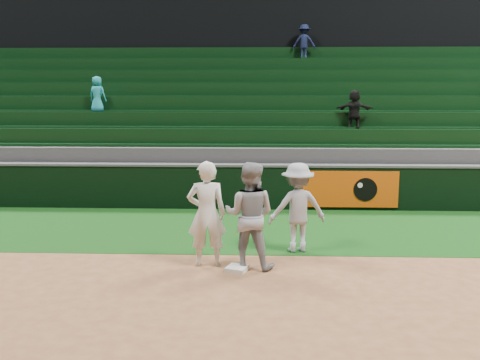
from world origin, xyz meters
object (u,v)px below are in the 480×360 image
at_px(first_baseman, 207,214).
at_px(baserunner, 250,215).
at_px(base_coach, 297,208).
at_px(first_base, 237,269).

relative_size(first_baseman, baserunner, 1.00).
relative_size(first_baseman, base_coach, 1.09).
xyz_separation_m(first_baseman, base_coach, (1.76, 0.96, -0.08)).
relative_size(first_base, baserunner, 0.18).
bearing_deg(base_coach, baserunner, 34.40).
distance_m(baserunner, base_coach, 1.40).
height_order(first_baseman, baserunner, first_baseman).
bearing_deg(first_baseman, base_coach, -157.29).
bearing_deg(baserunner, first_base, 58.79).
bearing_deg(baserunner, first_baseman, 8.76).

